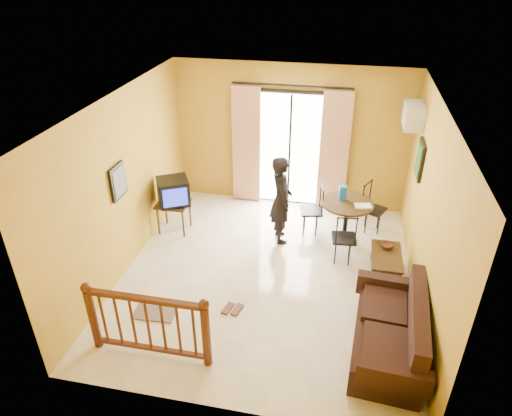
% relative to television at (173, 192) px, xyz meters
% --- Properties ---
extents(ground, '(5.00, 5.00, 0.00)m').
position_rel_television_xyz_m(ground, '(1.87, -0.99, -0.81)').
color(ground, beige).
rests_on(ground, ground).
extents(room_shell, '(5.00, 5.00, 5.00)m').
position_rel_television_xyz_m(room_shell, '(1.87, -0.99, 0.90)').
color(room_shell, white).
rests_on(room_shell, ground).
extents(balcony_door, '(2.25, 0.14, 2.46)m').
position_rel_television_xyz_m(balcony_door, '(1.87, 1.44, 0.38)').
color(balcony_door, black).
rests_on(balcony_door, ground).
extents(tv_table, '(0.57, 0.47, 0.57)m').
position_rel_television_xyz_m(tv_table, '(-0.03, 0.00, -0.31)').
color(tv_table, black).
rests_on(tv_table, ground).
extents(television, '(0.69, 0.67, 0.47)m').
position_rel_television_xyz_m(television, '(0.00, 0.00, 0.00)').
color(television, black).
rests_on(television, tv_table).
extents(picture_left, '(0.05, 0.42, 0.52)m').
position_rel_television_xyz_m(picture_left, '(-0.35, -1.19, 0.74)').
color(picture_left, black).
rests_on(picture_left, room_shell).
extents(dining_table, '(0.90, 0.90, 0.75)m').
position_rel_television_xyz_m(dining_table, '(3.05, 0.33, -0.21)').
color(dining_table, black).
rests_on(dining_table, ground).
extents(water_jug, '(0.14, 0.14, 0.26)m').
position_rel_television_xyz_m(water_jug, '(2.95, 0.42, 0.07)').
color(water_jug, blue).
rests_on(water_jug, dining_table).
extents(serving_tray, '(0.31, 0.24, 0.02)m').
position_rel_television_xyz_m(serving_tray, '(3.31, 0.23, -0.05)').
color(serving_tray, '#EBE8C8').
rests_on(serving_tray, dining_table).
extents(dining_chairs, '(1.61, 1.54, 0.95)m').
position_rel_television_xyz_m(dining_chairs, '(3.00, 0.25, -0.81)').
color(dining_chairs, black).
rests_on(dining_chairs, ground).
extents(air_conditioner, '(0.31, 0.60, 0.40)m').
position_rel_television_xyz_m(air_conditioner, '(3.96, 0.96, 1.34)').
color(air_conditioner, silver).
rests_on(air_conditioner, room_shell).
extents(botanical_print, '(0.05, 0.50, 0.60)m').
position_rel_television_xyz_m(botanical_print, '(4.08, 0.31, 0.84)').
color(botanical_print, black).
rests_on(botanical_print, room_shell).
extents(coffee_table, '(0.46, 0.84, 0.37)m').
position_rel_television_xyz_m(coffee_table, '(3.72, -0.58, -0.56)').
color(coffee_table, black).
rests_on(coffee_table, ground).
extents(bowl, '(0.27, 0.27, 0.07)m').
position_rel_television_xyz_m(bowl, '(3.72, -0.37, -0.40)').
color(bowl, '#4F2C1B').
rests_on(bowl, coffee_table).
extents(sofa, '(0.95, 1.84, 0.85)m').
position_rel_television_xyz_m(sofa, '(3.72, -2.25, -0.49)').
color(sofa, black).
rests_on(sofa, ground).
extents(standing_person, '(0.56, 0.68, 1.59)m').
position_rel_television_xyz_m(standing_person, '(1.92, 0.10, -0.01)').
color(standing_person, black).
rests_on(standing_person, ground).
extents(stair_balustrade, '(1.63, 0.13, 1.04)m').
position_rel_television_xyz_m(stair_balustrade, '(0.72, -2.89, -0.24)').
color(stair_balustrade, '#471E0F').
rests_on(stair_balustrade, ground).
extents(doormat, '(0.61, 0.42, 0.02)m').
position_rel_television_xyz_m(doormat, '(0.46, -2.15, -0.80)').
color(doormat, '#63564F').
rests_on(doormat, ground).
extents(sandals, '(0.29, 0.27, 0.03)m').
position_rel_television_xyz_m(sandals, '(1.53, -1.88, -0.79)').
color(sandals, '#4F2C1B').
rests_on(sandals, ground).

